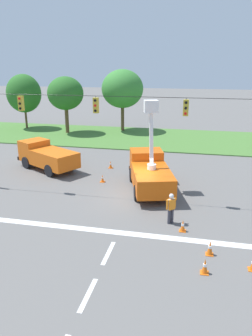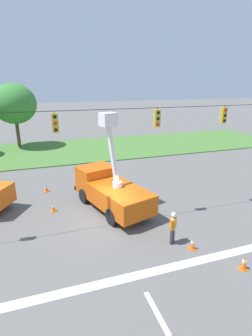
{
  "view_description": "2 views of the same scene",
  "coord_description": "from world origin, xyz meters",
  "px_view_note": "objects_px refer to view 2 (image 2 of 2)",
  "views": [
    {
      "loc": [
        3.68,
        -19.86,
        8.53
      ],
      "look_at": [
        -1.04,
        1.79,
        1.43
      ],
      "focal_mm": 35.0,
      "sensor_mm": 36.0,
      "label": 1
    },
    {
      "loc": [
        -3.42,
        -13.52,
        7.96
      ],
      "look_at": [
        1.89,
        2.21,
        2.5
      ],
      "focal_mm": 28.0,
      "sensor_mm": 36.0,
      "label": 2
    }
  ],
  "objects_px": {
    "road_worker": "(173,226)",
    "traffic_cone_lane_edge_a": "(193,243)",
    "traffic_cone_near_bucket": "(244,262)",
    "traffic_cone_foreground_left": "(46,188)",
    "utility_truck_bucket_lift": "(110,188)",
    "tree_centre": "(14,104)",
    "traffic_cone_mid_left": "(53,207)"
  },
  "relations": [
    {
      "from": "tree_centre",
      "to": "utility_truck_bucket_lift",
      "type": "height_order",
      "value": "tree_centre"
    },
    {
      "from": "traffic_cone_foreground_left",
      "to": "traffic_cone_near_bucket",
      "type": "bearing_deg",
      "value": -56.22
    },
    {
      "from": "traffic_cone_foreground_left",
      "to": "traffic_cone_mid_left",
      "type": "bearing_deg",
      "value": -85.2
    },
    {
      "from": "traffic_cone_mid_left",
      "to": "traffic_cone_lane_edge_a",
      "type": "bearing_deg",
      "value": -45.45
    },
    {
      "from": "tree_centre",
      "to": "road_worker",
      "type": "xyz_separation_m",
      "value": [
        8.45,
        -24.98,
        -4.43
      ]
    },
    {
      "from": "tree_centre",
      "to": "traffic_cone_foreground_left",
      "type": "height_order",
      "value": "tree_centre"
    },
    {
      "from": "road_worker",
      "to": "traffic_cone_lane_edge_a",
      "type": "bearing_deg",
      "value": -47.73
    },
    {
      "from": "tree_centre",
      "to": "traffic_cone_near_bucket",
      "type": "bearing_deg",
      "value": -69.26
    },
    {
      "from": "road_worker",
      "to": "traffic_cone_near_bucket",
      "type": "xyz_separation_m",
      "value": [
        2.07,
        -2.8,
        -0.65
      ]
    },
    {
      "from": "utility_truck_bucket_lift",
      "to": "traffic_cone_foreground_left",
      "type": "relative_size",
      "value": 10.67
    },
    {
      "from": "traffic_cone_foreground_left",
      "to": "utility_truck_bucket_lift",
      "type": "bearing_deg",
      "value": -45.91
    },
    {
      "from": "tree_centre",
      "to": "traffic_cone_lane_edge_a",
      "type": "relative_size",
      "value": 11.77
    },
    {
      "from": "traffic_cone_lane_edge_a",
      "to": "traffic_cone_near_bucket",
      "type": "bearing_deg",
      "value": -56.05
    },
    {
      "from": "tree_centre",
      "to": "traffic_cone_mid_left",
      "type": "bearing_deg",
      "value": -81.56
    },
    {
      "from": "road_worker",
      "to": "traffic_cone_mid_left",
      "type": "relative_size",
      "value": 3.0
    },
    {
      "from": "tree_centre",
      "to": "traffic_cone_near_bucket",
      "type": "xyz_separation_m",
      "value": [
        10.52,
        -27.78,
        -5.08
      ]
    },
    {
      "from": "traffic_cone_mid_left",
      "to": "traffic_cone_near_bucket",
      "type": "distance_m",
      "value": 11.36
    },
    {
      "from": "traffic_cone_foreground_left",
      "to": "traffic_cone_lane_edge_a",
      "type": "distance_m",
      "value": 11.85
    },
    {
      "from": "tree_centre",
      "to": "traffic_cone_foreground_left",
      "type": "xyz_separation_m",
      "value": [
        2.58,
        -15.92,
        -5.12
      ]
    },
    {
      "from": "road_worker",
      "to": "traffic_cone_mid_left",
      "type": "bearing_deg",
      "value": 134.86
    },
    {
      "from": "traffic_cone_near_bucket",
      "to": "traffic_cone_lane_edge_a",
      "type": "height_order",
      "value": "traffic_cone_near_bucket"
    },
    {
      "from": "utility_truck_bucket_lift",
      "to": "traffic_cone_foreground_left",
      "type": "xyz_separation_m",
      "value": [
        -3.94,
        4.06,
        -1.03
      ]
    },
    {
      "from": "traffic_cone_foreground_left",
      "to": "road_worker",
      "type": "bearing_deg",
      "value": -57.09
    },
    {
      "from": "tree_centre",
      "to": "road_worker",
      "type": "relative_size",
      "value": 4.44
    },
    {
      "from": "tree_centre",
      "to": "traffic_cone_mid_left",
      "type": "relative_size",
      "value": 13.32
    },
    {
      "from": "tree_centre",
      "to": "utility_truck_bucket_lift",
      "type": "xyz_separation_m",
      "value": [
        6.52,
        -19.98,
        -4.09
      ]
    },
    {
      "from": "utility_truck_bucket_lift",
      "to": "tree_centre",
      "type": "bearing_deg",
      "value": 108.08
    },
    {
      "from": "traffic_cone_foreground_left",
      "to": "traffic_cone_mid_left",
      "type": "height_order",
      "value": "traffic_cone_foreground_left"
    },
    {
      "from": "road_worker",
      "to": "traffic_cone_foreground_left",
      "type": "relative_size",
      "value": 2.78
    },
    {
      "from": "utility_truck_bucket_lift",
      "to": "traffic_cone_mid_left",
      "type": "distance_m",
      "value": 3.85
    },
    {
      "from": "road_worker",
      "to": "traffic_cone_lane_edge_a",
      "type": "xyz_separation_m",
      "value": [
        0.72,
        -0.79,
        -0.68
      ]
    },
    {
      "from": "utility_truck_bucket_lift",
      "to": "traffic_cone_lane_edge_a",
      "type": "bearing_deg",
      "value": -65.44
    }
  ]
}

